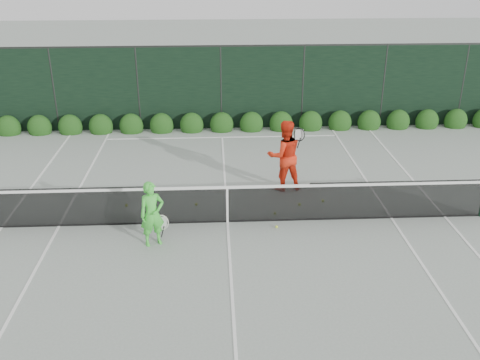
{
  "coord_description": "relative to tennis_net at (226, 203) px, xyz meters",
  "views": [
    {
      "loc": [
        -0.29,
        -11.68,
        6.26
      ],
      "look_at": [
        0.32,
        0.3,
        1.0
      ],
      "focal_mm": 40.0,
      "sensor_mm": 36.0,
      "label": 1
    }
  ],
  "objects": [
    {
      "name": "player_woman",
      "position": [
        -1.69,
        -0.95,
        0.23
      ],
      "size": [
        0.68,
        0.55,
        1.53
      ],
      "rotation": [
        0.0,
        0.0,
        0.38
      ],
      "color": "#44D33E",
      "rests_on": "ground"
    },
    {
      "name": "tennis_net",
      "position": [
        0.0,
        0.0,
        0.0
      ],
      "size": [
        12.9,
        0.1,
        1.07
      ],
      "color": "#11331E",
      "rests_on": "ground"
    },
    {
      "name": "tennis_balls",
      "position": [
        0.6,
        0.64,
        -0.5
      ],
      "size": [
        5.27,
        1.44,
        0.07
      ],
      "color": "#C6E432",
      "rests_on": "ground"
    },
    {
      "name": "court_lines",
      "position": [
        0.02,
        0.0,
        -0.53
      ],
      "size": [
        11.03,
        23.83,
        0.01
      ],
      "color": "white",
      "rests_on": "ground"
    },
    {
      "name": "windscreen_fence",
      "position": [
        0.02,
        -2.71,
        0.98
      ],
      "size": [
        32.0,
        21.07,
        3.06
      ],
      "color": "black",
      "rests_on": "ground"
    },
    {
      "name": "ground",
      "position": [
        0.02,
        0.0,
        -0.53
      ],
      "size": [
        80.0,
        80.0,
        0.0
      ],
      "primitive_type": "plane",
      "color": "gray",
      "rests_on": "ground"
    },
    {
      "name": "hedge_row",
      "position": [
        0.02,
        7.15,
        -0.3
      ],
      "size": [
        31.66,
        0.65,
        0.94
      ],
      "color": "#133B10",
      "rests_on": "ground"
    },
    {
      "name": "player_man",
      "position": [
        1.65,
        1.92,
        0.47
      ],
      "size": [
        1.09,
        0.92,
        1.99
      ],
      "rotation": [
        0.0,
        0.0,
        3.33
      ],
      "color": "red",
      "rests_on": "ground"
    }
  ]
}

